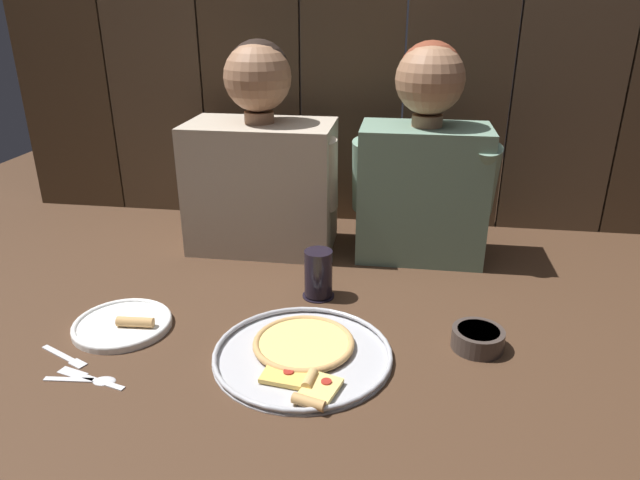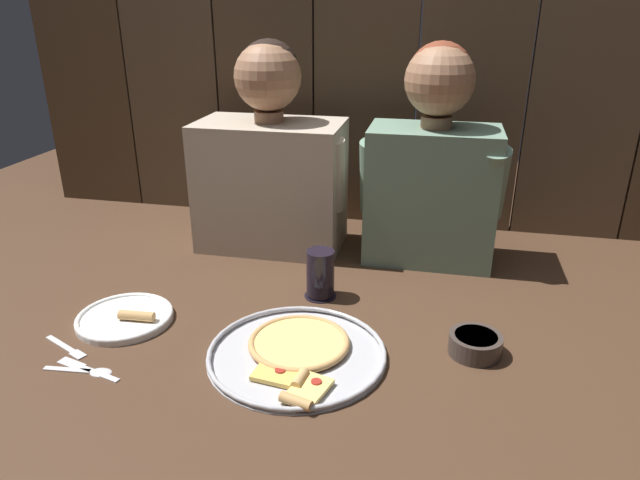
{
  "view_description": "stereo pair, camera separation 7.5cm",
  "coord_description": "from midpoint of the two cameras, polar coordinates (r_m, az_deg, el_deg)",
  "views": [
    {
      "loc": [
        0.17,
        -1.04,
        0.67
      ],
      "look_at": [
        -0.0,
        0.1,
        0.18
      ],
      "focal_mm": 32.01,
      "sensor_mm": 36.0,
      "label": 1
    },
    {
      "loc": [
        0.24,
        -1.03,
        0.67
      ],
      "look_at": [
        -0.0,
        0.1,
        0.18
      ],
      "focal_mm": 32.01,
      "sensor_mm": 36.0,
      "label": 2
    }
  ],
  "objects": [
    {
      "name": "ground_plane",
      "position": [
        1.25,
        -2.28,
        -9.43
      ],
      "size": [
        3.2,
        3.2,
        0.0
      ],
      "primitive_type": "plane",
      "color": "#422B1C"
    },
    {
      "name": "diner_right",
      "position": [
        1.55,
        9.0,
        7.62
      ],
      "size": [
        0.38,
        0.21,
        0.58
      ],
      "color": "slate",
      "rests_on": "ground"
    },
    {
      "name": "diner_left",
      "position": [
        1.61,
        -7.26,
        7.69
      ],
      "size": [
        0.44,
        0.24,
        0.58
      ],
      "color": "#B2A38E",
      "rests_on": "ground"
    },
    {
      "name": "pizza_tray",
      "position": [
        1.18,
        -3.56,
        -11.12
      ],
      "size": [
        0.36,
        0.36,
        0.03
      ],
      "color": "#B2B2B7",
      "rests_on": "ground"
    },
    {
      "name": "table_knife",
      "position": [
        1.21,
        -23.66,
        -12.58
      ],
      "size": [
        0.15,
        0.06,
        0.01
      ],
      "color": "silver",
      "rests_on": "ground"
    },
    {
      "name": "table_fork",
      "position": [
        1.3,
        -25.66,
        -10.51
      ],
      "size": [
        0.12,
        0.07,
        0.01
      ],
      "color": "silver",
      "rests_on": "ground"
    },
    {
      "name": "dipping_bowl",
      "position": [
        1.23,
        13.8,
        -9.46
      ],
      "size": [
        0.11,
        0.11,
        0.04
      ],
      "color": "#3D332D",
      "rests_on": "ground"
    },
    {
      "name": "drinking_glass",
      "position": [
        1.37,
        -1.73,
        -3.47
      ],
      "size": [
        0.08,
        0.08,
        0.12
      ],
      "color": "black",
      "rests_on": "ground"
    },
    {
      "name": "dinner_plate",
      "position": [
        1.35,
        -20.64,
        -7.89
      ],
      "size": [
        0.21,
        0.21,
        0.03
      ],
      "color": "white",
      "rests_on": "ground"
    },
    {
      "name": "table_spoon",
      "position": [
        1.21,
        -23.5,
        -12.68
      ],
      "size": [
        0.14,
        0.03,
        0.01
      ],
      "color": "silver",
      "rests_on": "ground"
    }
  ]
}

